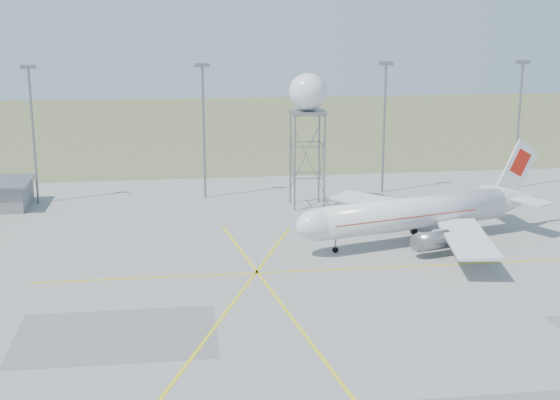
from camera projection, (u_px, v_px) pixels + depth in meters
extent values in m
cube|color=#4A5B32|center=(234.00, 126.00, 192.64)|extent=(400.00, 120.00, 0.03)
cylinder|color=slate|center=(33.00, 137.00, 114.56)|extent=(0.36, 0.36, 20.00)
cube|color=slate|center=(28.00, 67.00, 112.10)|extent=(2.20, 0.50, 0.60)
cylinder|color=slate|center=(204.00, 133.00, 117.76)|extent=(0.36, 0.36, 20.00)
cube|color=slate|center=(202.00, 65.00, 115.30)|extent=(2.20, 0.50, 0.60)
cylinder|color=slate|center=(384.00, 130.00, 121.35)|extent=(0.36, 0.36, 20.00)
cube|color=slate|center=(386.00, 63.00, 118.89)|extent=(2.20, 0.50, 0.60)
cylinder|color=slate|center=(518.00, 127.00, 124.17)|extent=(0.36, 0.36, 20.00)
cube|color=slate|center=(523.00, 62.00, 121.71)|extent=(2.20, 0.50, 0.60)
cylinder|color=silver|center=(414.00, 213.00, 96.57)|extent=(25.79, 10.82, 3.95)
ellipsoid|color=silver|center=(321.00, 224.00, 91.61)|extent=(7.16, 5.53, 3.95)
cube|color=black|center=(312.00, 220.00, 91.01)|extent=(2.03, 2.50, 0.96)
cone|color=silver|center=(516.00, 199.00, 102.60)|extent=(6.78, 5.42, 3.95)
cube|color=silver|center=(518.00, 168.00, 101.59)|extent=(6.17, 2.01, 7.43)
cube|color=#B7180C|center=(520.00, 162.00, 101.50)|extent=(3.37, 1.25, 3.81)
cube|color=silver|center=(498.00, 190.00, 105.10)|extent=(4.53, 6.09, 0.18)
cube|color=silver|center=(529.00, 201.00, 99.47)|extent=(4.53, 6.09, 0.18)
cube|color=silver|center=(387.00, 203.00, 105.29)|extent=(14.08, 14.94, 0.36)
cube|color=silver|center=(467.00, 238.00, 89.46)|extent=(7.45, 16.40, 0.36)
cylinder|color=slate|center=(383.00, 217.00, 101.74)|extent=(4.61, 3.32, 2.27)
cylinder|color=slate|center=(433.00, 241.00, 91.54)|extent=(4.61, 3.32, 2.27)
cube|color=#B7180C|center=(400.00, 214.00, 95.78)|extent=(20.10, 9.24, 0.12)
cylinder|color=black|center=(335.00, 249.00, 93.17)|extent=(0.85, 0.85, 0.89)
cube|color=black|center=(426.00, 237.00, 98.13)|extent=(2.57, 5.97, 0.89)
cylinder|color=slate|center=(426.00, 233.00, 98.02)|extent=(0.29, 0.29, 1.78)
cylinder|color=slate|center=(295.00, 163.00, 111.03)|extent=(0.26, 0.26, 14.01)
cylinder|color=slate|center=(324.00, 162.00, 111.58)|extent=(0.26, 0.26, 14.01)
cylinder|color=slate|center=(319.00, 156.00, 115.73)|extent=(0.26, 0.26, 14.01)
cylinder|color=slate|center=(290.00, 157.00, 115.18)|extent=(0.26, 0.26, 14.01)
cube|color=slate|center=(308.00, 111.00, 111.69)|extent=(4.91, 4.91, 0.27)
sphere|color=silver|center=(308.00, 92.00, 111.01)|extent=(5.39, 5.39, 5.39)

